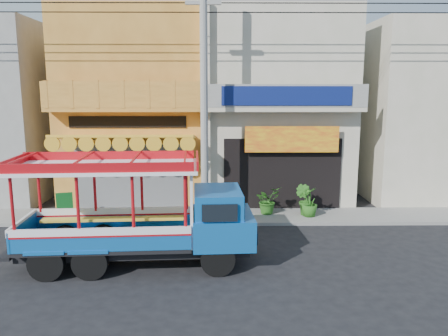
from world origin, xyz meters
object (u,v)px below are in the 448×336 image
Objects in this scene: potted_plant_a at (267,200)px; potted_plant_c at (310,202)px; potted_plant_b at (304,200)px; green_sign at (65,206)px; utility_pole at (208,82)px; songthaew_truck at (153,213)px.

potted_plant_c is at bearing -49.37° from potted_plant_a.
potted_plant_c reaches higher than potted_plant_a.
potted_plant_a is at bearing 28.17° from potted_plant_b.
potted_plant_a is 1.57m from potted_plant_c.
potted_plant_b is (1.36, -0.17, 0.05)m from potted_plant_a.
green_sign is at bearing -61.54° from potted_plant_c.
green_sign is (-5.37, 0.58, -4.53)m from utility_pole.
potted_plant_b reaches higher than green_sign.
green_sign is at bearing 147.04° from potted_plant_a.
potted_plant_b reaches higher than potted_plant_c.
songthaew_truck is 7.31× the size of green_sign.
potted_plant_c is at bearing -0.49° from green_sign.
potted_plant_c is (3.72, 0.51, -4.37)m from utility_pole.
potted_plant_a is at bearing 22.01° from utility_pole.
potted_plant_c is at bearing 39.44° from songthaew_truck.
green_sign is 0.87× the size of potted_plant_a.
potted_plant_b reaches higher than potted_plant_a.
utility_pole is 24.61× the size of potted_plant_b.
songthaew_truck is at bearing -21.61° from potted_plant_c.
potted_plant_b is at bearing 0.85° from green_sign.
utility_pole is 7.05m from green_sign.
potted_plant_a is at bearing -75.14° from potted_plant_c.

